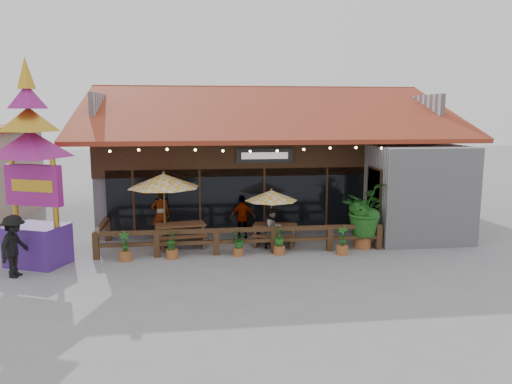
{
  "coord_description": "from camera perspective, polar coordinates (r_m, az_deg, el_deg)",
  "views": [
    {
      "loc": [
        -3.22,
        -17.14,
        4.86
      ],
      "look_at": [
        -0.87,
        1.5,
        1.83
      ],
      "focal_mm": 35.0,
      "sensor_mm": 36.0,
      "label": 1
    }
  ],
  "objects": [
    {
      "name": "ground",
      "position": [
        18.1,
        3.35,
        -6.44
      ],
      "size": [
        100.0,
        100.0,
        0.0
      ],
      "primitive_type": "plane",
      "color": "gray",
      "rests_on": "ground"
    },
    {
      "name": "diner_c",
      "position": [
        19.29,
        -1.52,
        -2.91
      ],
      "size": [
        1.02,
        0.55,
        1.66
      ],
      "primitive_type": "imported",
      "rotation": [
        0.0,
        0.0,
        2.99
      ],
      "color": "#3B2112",
      "rests_on": "ground"
    },
    {
      "name": "picnic_table_right",
      "position": [
        18.47,
        2.19,
        -4.47
      ],
      "size": [
        1.88,
        1.72,
        0.76
      ],
      "color": "brown",
      "rests_on": "ground"
    },
    {
      "name": "planter_b",
      "position": [
        16.97,
        -9.58,
        -6.09
      ],
      "size": [
        0.44,
        0.46,
        0.96
      ],
      "color": "brown",
      "rests_on": "ground"
    },
    {
      "name": "thai_sign_tower",
      "position": [
        17.02,
        -24.32,
        4.44
      ],
      "size": [
        3.39,
        3.39,
        7.01
      ],
      "color": "#49227F",
      "rests_on": "ground"
    },
    {
      "name": "pedestrian",
      "position": [
        16.44,
        -25.91,
        -5.59
      ],
      "size": [
        0.97,
        1.35,
        1.88
      ],
      "primitive_type": "imported",
      "rotation": [
        0.0,
        0.0,
        1.33
      ],
      "color": "black",
      "rests_on": "ground"
    },
    {
      "name": "patio_railing",
      "position": [
        17.42,
        -3.8,
        -4.97
      ],
      "size": [
        10.0,
        2.6,
        0.92
      ],
      "color": "#49311A",
      "rests_on": "ground"
    },
    {
      "name": "picnic_table_left",
      "position": [
        18.44,
        -8.61,
        -4.42
      ],
      "size": [
        1.97,
        1.77,
        0.84
      ],
      "color": "brown",
      "rests_on": "ground"
    },
    {
      "name": "planter_c",
      "position": [
        17.03,
        -2.06,
        -5.74
      ],
      "size": [
        0.63,
        0.58,
        0.86
      ],
      "color": "brown",
      "rests_on": "ground"
    },
    {
      "name": "umbrella_right",
      "position": [
        18.29,
        1.76,
        -0.42
      ],
      "size": [
        2.09,
        2.09,
        2.09
      ],
      "color": "brown",
      "rests_on": "ground"
    },
    {
      "name": "diner_b",
      "position": [
        17.94,
        1.99,
        -4.18
      ],
      "size": [
        0.88,
        0.81,
        1.45
      ],
      "primitive_type": "imported",
      "rotation": [
        0.0,
        0.0,
        0.48
      ],
      "color": "#3B2112",
      "rests_on": "ground"
    },
    {
      "name": "diner_a",
      "position": [
        19.28,
        -10.83,
        -2.6
      ],
      "size": [
        0.8,
        0.61,
        1.98
      ],
      "primitive_type": "imported",
      "rotation": [
        0.0,
        0.0,
        3.35
      ],
      "color": "#3B2112",
      "rests_on": "ground"
    },
    {
      "name": "tropical_plant",
      "position": [
        18.27,
        12.18,
        -2.12
      ],
      "size": [
        2.01,
        2.14,
        2.37
      ],
      "color": "brown",
      "rests_on": "ground"
    },
    {
      "name": "planter_e",
      "position": [
        17.46,
        9.84,
        -5.72
      ],
      "size": [
        0.42,
        0.42,
        1.0
      ],
      "color": "brown",
      "rests_on": "ground"
    },
    {
      "name": "planter_d",
      "position": [
        17.22,
        2.67,
        -5.67
      ],
      "size": [
        0.48,
        0.48,
        0.95
      ],
      "color": "brown",
      "rests_on": "ground"
    },
    {
      "name": "restaurant_building",
      "position": [
        24.15,
        1.15,
        2.84
      ],
      "size": [
        15.5,
        14.73,
        6.09
      ],
      "color": "#B4B3B9",
      "rests_on": "ground"
    },
    {
      "name": "planter_a",
      "position": [
        17.04,
        -14.74,
        -6.25
      ],
      "size": [
        0.42,
        0.41,
        1.01
      ],
      "color": "brown",
      "rests_on": "ground"
    },
    {
      "name": "umbrella_left",
      "position": [
        18.13,
        -10.51,
        1.24
      ],
      "size": [
        3.26,
        3.26,
        2.77
      ],
      "color": "brown",
      "rests_on": "ground"
    }
  ]
}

